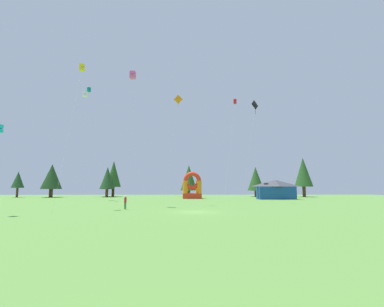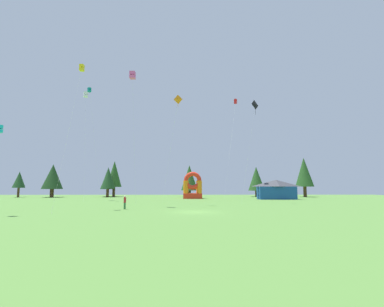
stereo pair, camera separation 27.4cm
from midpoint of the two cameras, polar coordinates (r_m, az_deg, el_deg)
name	(u,v)px [view 2 (the right image)]	position (r m, az deg, el deg)	size (l,w,h in m)	color
ground_plane	(195,212)	(31.30, 0.79, -11.86)	(120.00, 120.00, 0.00)	#548438
kite_white_box	(86,95)	(65.03, -20.75, 11.17)	(3.15, 6.09, 22.84)	white
kite_yellow_box	(82,68)	(41.24, -21.42, 15.86)	(0.55, 6.50, 18.86)	yellow
kite_black_diamond	(256,105)	(50.22, 13.04, 9.57)	(3.38, 1.11, 17.45)	black
kite_pink_box	(133,75)	(43.88, -11.87, 15.33)	(0.81, 4.52, 19.72)	#EA599E
kite_orange_diamond	(178,101)	(44.64, -2.74, 10.72)	(3.17, 4.17, 16.79)	orange
kite_red_box	(235,102)	(65.86, 8.98, 10.39)	(4.28, 8.06, 22.69)	red
kite_teal_box	(89,90)	(60.75, -20.09, 11.99)	(4.50, 3.77, 22.41)	#0C7F7A
person_left_edge	(125,201)	(35.75, -13.34, -9.45)	(0.37, 0.37, 1.66)	#33723F
inflatable_orange_dome	(193,189)	(63.93, 0.23, -7.23)	(4.19, 4.31, 6.00)	red
festival_tent	(276,189)	(63.31, 16.96, -7.04)	(7.85, 3.19, 4.15)	#19478C
tree_row_0	(19,180)	(83.55, -31.73, -4.60)	(3.00, 3.00, 6.48)	#4C331E
tree_row_1	(53,177)	(78.97, -26.47, -4.27)	(5.06, 5.06, 8.30)	#4C331E
tree_row_2	(108,180)	(79.31, -16.69, -5.12)	(3.99, 3.99, 7.20)	#4C331E
tree_row_3	(108,178)	(75.24, -16.65, -4.82)	(3.60, 3.60, 7.69)	#4C331E
tree_row_4	(114,174)	(77.26, -15.49, -4.08)	(3.96, 3.96, 9.46)	#4C331E
tree_row_5	(189,179)	(75.62, -0.54, -5.25)	(3.78, 3.78, 7.77)	#4C331E
tree_row_6	(189,178)	(73.31, -0.43, -5.00)	(4.35, 4.35, 8.25)	#4C331E
tree_row_7	(256,179)	(76.40, 13.10, -5.05)	(4.33, 4.33, 7.90)	#4C331E
tree_row_8	(304,172)	(79.12, 22.01, -3.57)	(4.62, 4.62, 10.26)	#4C331E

